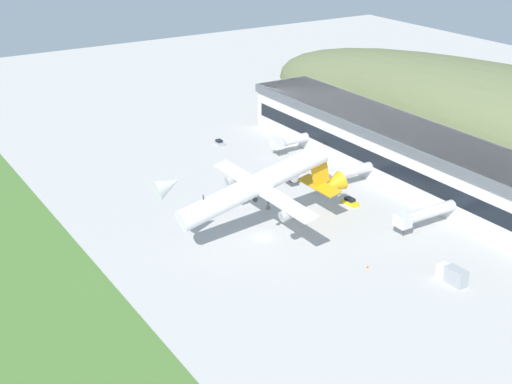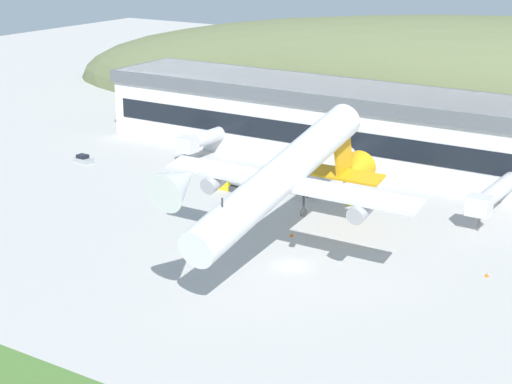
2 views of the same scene
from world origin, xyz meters
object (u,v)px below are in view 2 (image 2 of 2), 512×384
Objects in this scene: terminal_building at (374,123)px; service_car_1 at (83,159)px; jetway_2 at (492,195)px; traffic_cone_0 at (292,234)px; traffic_cone_1 at (487,275)px; cargo_airplane at (283,177)px; jetway_1 at (324,166)px; service_car_0 at (360,201)px; jetway_0 at (199,140)px; box_truck at (239,183)px.

terminal_building reaches higher than service_car_1.
traffic_cone_0 is at bearing -134.19° from jetway_2.
traffic_cone_1 is at bearing -72.76° from jetway_2.
terminal_building is 2.32× the size of cargo_airplane.
jetway_1 reaches higher than service_car_1.
cargo_airplane reaches higher than traffic_cone_1.
jetway_2 is at bearing 13.06° from service_car_0.
service_car_1 is at bearing 166.82° from traffic_cone_0.
jetway_2 is at bearing 107.24° from traffic_cone_1.
jetway_0 is 53.49m from cargo_airplane.
traffic_cone_0 is at bearing -72.74° from jetway_1.
jetway_2 is at bearing 0.08° from jetway_1.
cargo_airplane reaches higher than terminal_building.
traffic_cone_0 is (-4.64, 10.15, -11.87)m from cargo_airplane.
box_truck is at bearing -141.06° from jetway_1.
jetway_0 is at bearing 145.49° from box_truck.
cargo_airplane is 34.30m from box_truck.
jetway_1 is 41.28m from traffic_cone_1.
jetway_1 is (27.98, -2.66, 0.00)m from jetway_0.
jetway_0 is (-28.26, -15.65, -3.81)m from terminal_building.
jetway_2 is at bearing 12.77° from box_truck.
cargo_airplane is at bearing -77.46° from terminal_building.
jetway_1 is 28.61m from jetway_2.
terminal_building reaches higher than traffic_cone_0.
terminal_building is 41.81m from traffic_cone_0.
box_truck is at bearing 165.16° from traffic_cone_1.
terminal_building is at bearing 28.97° from jetway_0.
jetway_0 is 1.51× the size of box_truck.
box_truck is at bearing -34.51° from jetway_0.
box_truck is at bearing 1.69° from service_car_1.
cargo_airplane reaches higher than box_truck.
box_truck is (-11.09, -8.96, -2.49)m from jetway_1.
service_car_1 is at bearing -172.31° from jetway_2.
cargo_airplane reaches higher than jetway_0.
jetway_0 reaches higher than service_car_1.
service_car_0 is 31.06m from traffic_cone_1.
jetway_1 reaches higher than box_truck.
jetway_2 is at bearing 62.28° from cargo_airplane.
terminal_building is 6.62× the size of jetway_2.
jetway_1 and jetway_2 have the same top height.
traffic_cone_0 is 28.31m from traffic_cone_1.
cargo_airplane reaches higher than jetway_2.
traffic_cone_0 is at bearing -177.88° from traffic_cone_1.
traffic_cone_0 is (-21.69, -22.31, -3.71)m from jetway_2.
box_truck is at bearing 133.99° from cargo_airplane.
jetway_2 is (56.60, -2.62, 0.00)m from jetway_0.
service_car_0 is at bearing 12.49° from box_truck.
terminal_building is 9.39× the size of jetway_0.
service_car_1 is 34.53m from box_truck.
traffic_cone_1 is at bearing -7.93° from service_car_1.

